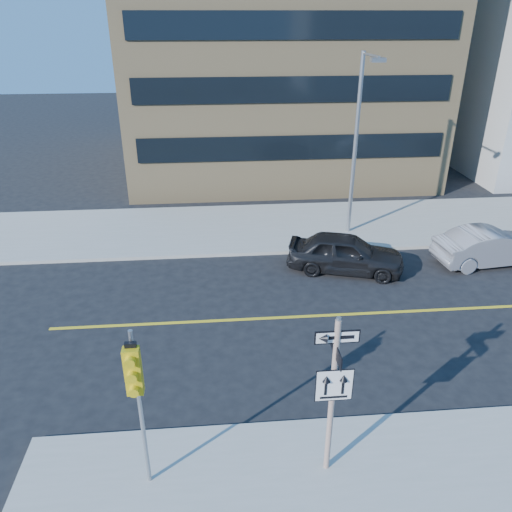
{
  "coord_description": "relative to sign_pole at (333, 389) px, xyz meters",
  "views": [
    {
      "loc": [
        -2.33,
        -10.49,
        9.52
      ],
      "look_at": [
        -1.04,
        4.0,
        2.42
      ],
      "focal_mm": 35.0,
      "sensor_mm": 36.0,
      "label": 1
    }
  ],
  "objects": [
    {
      "name": "sign_pole",
      "position": [
        0.0,
        0.0,
        0.0
      ],
      "size": [
        0.92,
        0.92,
        4.06
      ],
      "color": "beige",
      "rests_on": "near_sidewalk"
    },
    {
      "name": "ground",
      "position": [
        0.0,
        2.51,
        -2.44
      ],
      "size": [
        120.0,
        120.0,
        0.0
      ],
      "primitive_type": "plane",
      "color": "black",
      "rests_on": "ground"
    },
    {
      "name": "parked_car_b",
      "position": [
        9.1,
        9.92,
        -1.67
      ],
      "size": [
        2.13,
        4.82,
        1.54
      ],
      "primitive_type": "imported",
      "rotation": [
        0.0,
        0.0,
        1.68
      ],
      "color": "gray",
      "rests_on": "ground"
    },
    {
      "name": "parked_car_a",
      "position": [
        2.9,
        9.81,
        -1.65
      ],
      "size": [
        3.14,
        4.99,
        1.58
      ],
      "primitive_type": "imported",
      "rotation": [
        0.0,
        0.0,
        1.28
      ],
      "color": "black",
      "rests_on": "ground"
    },
    {
      "name": "traffic_signal",
      "position": [
        -4.0,
        -0.15,
        0.59
      ],
      "size": [
        0.32,
        0.45,
        4.0
      ],
      "color": "gray",
      "rests_on": "near_sidewalk"
    },
    {
      "name": "streetlight_a",
      "position": [
        4.0,
        13.27,
        2.32
      ],
      "size": [
        0.55,
        2.25,
        8.0
      ],
      "color": "gray",
      "rests_on": "far_sidewalk"
    },
    {
      "name": "building_brick",
      "position": [
        2.0,
        27.51,
        6.56
      ],
      "size": [
        18.0,
        18.0,
        18.0
      ],
      "primitive_type": "cube",
      "color": "tan",
      "rests_on": "ground"
    }
  ]
}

